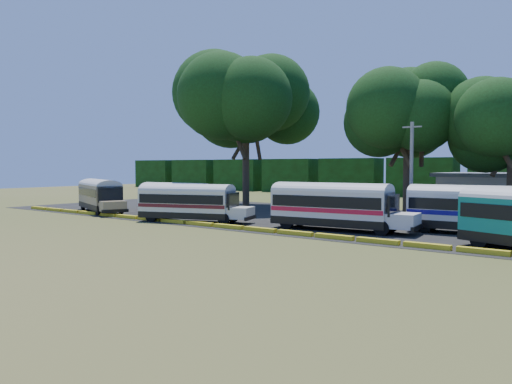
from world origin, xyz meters
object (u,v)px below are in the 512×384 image
Objects in this scene: bus_red at (176,195)px; bus_cream_west at (189,200)px; bus_white_red at (334,203)px; tree_west at (246,101)px; bus_beige at (100,193)px.

bus_cream_west is at bearing -43.21° from bus_red.
bus_white_red is (19.46, -2.72, 0.24)m from bus_red.
bus_beige is at bearing -118.89° from tree_west.
tree_west is (-5.87, 15.07, 10.34)m from bus_cream_west.
bus_white_red is at bearing -7.07° from bus_cream_west.
bus_beige is at bearing -153.24° from bus_red.
bus_red is 8.81m from bus_cream_west.
bus_red is at bearing 165.74° from bus_white_red.
bus_white_red is at bearing 25.54° from bus_beige.
bus_red is 14.37m from tree_west.
tree_west is (-18.26, 12.54, 10.18)m from bus_white_red.
bus_red is at bearing 55.31° from bus_beige.
bus_cream_west is 0.59× the size of tree_west.
tree_west is at bearing 139.23° from bus_white_red.
bus_cream_west is 19.20m from tree_west.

